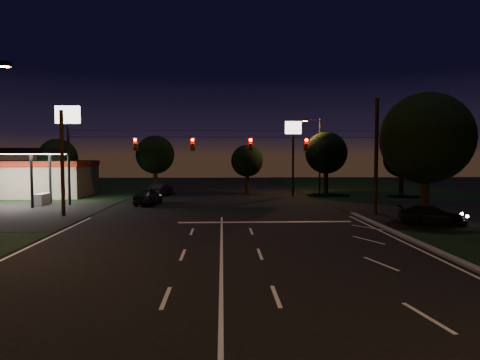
{
  "coord_description": "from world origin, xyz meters",
  "views": [
    {
      "loc": [
        0.05,
        -17.73,
        4.64
      ],
      "look_at": [
        1.21,
        10.22,
        3.0
      ],
      "focal_mm": 32.0,
      "sensor_mm": 36.0,
      "label": 1
    }
  ],
  "objects": [
    {
      "name": "gas_station",
      "position": [
        -21.86,
        30.39,
        2.38
      ],
      "size": [
        14.2,
        16.1,
        5.25
      ],
      "color": "gray",
      "rests_on": "ground"
    },
    {
      "name": "utility_pole_right",
      "position": [
        12.0,
        15.0,
        0.0
      ],
      "size": [
        0.3,
        0.3,
        9.0
      ],
      "primitive_type": "cylinder",
      "color": "black",
      "rests_on": "ground"
    },
    {
      "name": "ground",
      "position": [
        0.0,
        0.0,
        0.0
      ],
      "size": [
        140.0,
        140.0,
        0.0
      ],
      "primitive_type": "plane",
      "color": "black",
      "rests_on": "ground"
    },
    {
      "name": "tree_far_b",
      "position": [
        -7.98,
        34.13,
        4.61
      ],
      "size": [
        4.6,
        4.6,
        6.98
      ],
      "color": "black",
      "rests_on": "ground"
    },
    {
      "name": "center_line",
      "position": [
        0.0,
        -6.0,
        0.01
      ],
      "size": [
        0.14,
        40.0,
        0.01
      ],
      "primitive_type": "cube",
      "color": "silver",
      "rests_on": "ground"
    },
    {
      "name": "tree_right_near",
      "position": [
        13.53,
        10.17,
        5.68
      ],
      "size": [
        6.0,
        6.0,
        8.76
      ],
      "color": "black",
      "rests_on": "ground"
    },
    {
      "name": "tree_far_e",
      "position": [
        20.02,
        29.11,
        4.11
      ],
      "size": [
        4.0,
        4.0,
        6.18
      ],
      "color": "black",
      "rests_on": "ground"
    },
    {
      "name": "street_light_right_far",
      "position": [
        11.24,
        32.0,
        5.24
      ],
      "size": [
        2.2,
        0.35,
        9.0
      ],
      "color": "black",
      "rests_on": "ground"
    },
    {
      "name": "car_cross",
      "position": [
        14.01,
        10.0,
        0.63
      ],
      "size": [
        4.64,
        2.82,
        1.26
      ],
      "primitive_type": "imported",
      "rotation": [
        0.0,
        0.0,
        1.31
      ],
      "color": "black",
      "rests_on": "ground"
    },
    {
      "name": "tree_far_a",
      "position": [
        -17.98,
        30.12,
        4.26
      ],
      "size": [
        4.2,
        4.2,
        6.42
      ],
      "color": "black",
      "rests_on": "ground"
    },
    {
      "name": "signal_span",
      "position": [
        -0.0,
        14.96,
        5.5
      ],
      "size": [
        24.0,
        0.4,
        1.56
      ],
      "color": "black",
      "rests_on": "ground"
    },
    {
      "name": "stop_bar",
      "position": [
        3.0,
        11.5,
        0.01
      ],
      "size": [
        12.0,
        0.5,
        0.01
      ],
      "primitive_type": "cube",
      "color": "silver",
      "rests_on": "ground"
    },
    {
      "name": "utility_pole_left",
      "position": [
        -12.0,
        15.0,
        0.0
      ],
      "size": [
        0.28,
        0.28,
        8.0
      ],
      "primitive_type": "cylinder",
      "color": "black",
      "rests_on": "ground"
    },
    {
      "name": "car_oncoming_b",
      "position": [
        -6.98,
        31.22,
        0.71
      ],
      "size": [
        2.49,
        4.54,
        1.42
      ],
      "primitive_type": "imported",
      "rotation": [
        0.0,
        0.0,
        2.9
      ],
      "color": "black",
      "rests_on": "ground"
    },
    {
      "name": "tree_far_d",
      "position": [
        12.02,
        31.13,
        4.83
      ],
      "size": [
        4.8,
        4.8,
        7.3
      ],
      "color": "black",
      "rests_on": "ground"
    },
    {
      "name": "pole_sign_left_near",
      "position": [
        -14.0,
        22.0,
        6.98
      ],
      "size": [
        2.2,
        0.3,
        9.1
      ],
      "color": "black",
      "rests_on": "ground"
    },
    {
      "name": "car_oncoming_a",
      "position": [
        -6.85,
        22.22,
        0.77
      ],
      "size": [
        2.39,
        4.74,
        1.55
      ],
      "primitive_type": "imported",
      "rotation": [
        0.0,
        0.0,
        3.01
      ],
      "color": "black",
      "rests_on": "ground"
    },
    {
      "name": "cross_street_right",
      "position": [
        20.0,
        16.0,
        0.0
      ],
      "size": [
        20.0,
        16.0,
        0.02
      ],
      "primitive_type": "cube",
      "color": "black",
      "rests_on": "ground"
    },
    {
      "name": "tree_far_c",
      "position": [
        3.02,
        33.1,
        3.9
      ],
      "size": [
        3.8,
        3.8,
        5.86
      ],
      "color": "black",
      "rests_on": "ground"
    },
    {
      "name": "pole_sign_right",
      "position": [
        8.0,
        30.0,
        6.24
      ],
      "size": [
        1.8,
        0.3,
        8.4
      ],
      "color": "black",
      "rests_on": "ground"
    }
  ]
}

